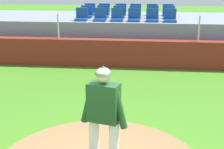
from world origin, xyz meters
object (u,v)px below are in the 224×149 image
at_px(stadium_chair_12, 90,11).
at_px(stadium_chair_16, 152,12).
at_px(stadium_chair_13, 104,11).
at_px(stadium_chair_8, 119,14).
at_px(stadium_chair_11, 169,15).
at_px(stadium_chair_15, 136,12).
at_px(stadium_chair_17, 168,12).
at_px(stadium_chair_1, 100,17).
at_px(stadium_chair_2, 117,17).
at_px(stadium_chair_4, 152,17).
at_px(stadium_chair_14, 121,12).
at_px(stadium_chair_6, 87,14).
at_px(stadium_chair_3, 134,17).
at_px(stadium_chair_0, 82,17).
at_px(stadium_chair_7, 103,14).
at_px(stadium_chair_9, 135,14).
at_px(pitcher, 104,111).

height_order(stadium_chair_12, stadium_chair_16, same).
xyz_separation_m(stadium_chair_13, stadium_chair_16, (2.15, 0.01, 0.00)).
distance_m(stadium_chair_8, stadium_chair_12, 1.65).
xyz_separation_m(stadium_chair_11, stadium_chair_13, (-2.83, 0.91, 0.00)).
height_order(stadium_chair_15, stadium_chair_17, same).
height_order(stadium_chair_1, stadium_chair_12, same).
xyz_separation_m(stadium_chair_2, stadium_chair_16, (1.42, 1.81, 0.00)).
distance_m(stadium_chair_4, stadium_chair_16, 1.80).
bearing_deg(stadium_chair_14, stadium_chair_6, 34.00).
distance_m(stadium_chair_6, stadium_chair_15, 2.25).
relative_size(stadium_chair_1, stadium_chair_13, 1.00).
relative_size(stadium_chair_3, stadium_chair_15, 1.00).
xyz_separation_m(stadium_chair_0, stadium_chair_15, (2.10, 1.80, 0.00)).
xyz_separation_m(stadium_chair_7, stadium_chair_14, (0.71, 0.92, 0.00)).
distance_m(stadium_chair_1, stadium_chair_15, 2.26).
distance_m(stadium_chair_1, stadium_chair_9, 1.65).
relative_size(pitcher, stadium_chair_15, 3.64).
xyz_separation_m(pitcher, stadium_chair_12, (-1.84, 9.84, 0.43)).
height_order(stadium_chair_0, stadium_chair_6, same).
xyz_separation_m(stadium_chair_12, stadium_chair_13, (0.66, 0.01, 0.00)).
relative_size(stadium_chair_4, stadium_chair_9, 1.00).
distance_m(stadium_chair_4, stadium_chair_7, 2.26).
bearing_deg(stadium_chair_11, stadium_chair_17, -91.14).
distance_m(stadium_chair_7, stadium_chair_16, 2.30).
xyz_separation_m(stadium_chair_13, stadium_chair_14, (0.75, 0.02, 0.00)).
xyz_separation_m(stadium_chair_4, stadium_chair_16, (0.03, 1.80, 0.00)).
bearing_deg(stadium_chair_3, stadium_chair_4, -179.57).
height_order(pitcher, stadium_chair_15, stadium_chair_15).
height_order(stadium_chair_14, stadium_chair_16, same).
xyz_separation_m(stadium_chair_12, stadium_chair_15, (2.07, 0.00, 0.00)).
xyz_separation_m(stadium_chair_1, stadium_chair_14, (0.69, 1.84, 0.00)).
relative_size(stadium_chair_4, stadium_chair_15, 1.00).
bearing_deg(stadium_chair_14, stadium_chair_9, 126.61).
bearing_deg(stadium_chair_2, stadium_chair_7, -52.63).
distance_m(stadium_chair_0, stadium_chair_3, 2.09).
height_order(stadium_chair_3, stadium_chair_16, same).
relative_size(stadium_chair_2, stadium_chair_7, 1.00).
xyz_separation_m(stadium_chair_0, stadium_chair_7, (0.73, 0.92, 0.00)).
distance_m(stadium_chair_13, stadium_chair_15, 1.41).
xyz_separation_m(stadium_chair_11, stadium_chair_16, (-0.68, 0.92, 0.00)).
bearing_deg(stadium_chair_2, stadium_chair_0, 0.39).
relative_size(stadium_chair_2, stadium_chair_11, 1.00).
distance_m(stadium_chair_3, stadium_chair_8, 1.13).
height_order(stadium_chair_8, stadium_chair_17, same).
xyz_separation_m(stadium_chair_3, stadium_chair_14, (-0.66, 1.82, 0.00)).
relative_size(stadium_chair_7, stadium_chair_17, 1.00).
bearing_deg(pitcher, stadium_chair_17, 95.73).
distance_m(stadium_chair_11, stadium_chair_15, 1.69).
bearing_deg(stadium_chair_12, stadium_chair_0, 88.93).
distance_m(stadium_chair_8, stadium_chair_15, 1.11).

